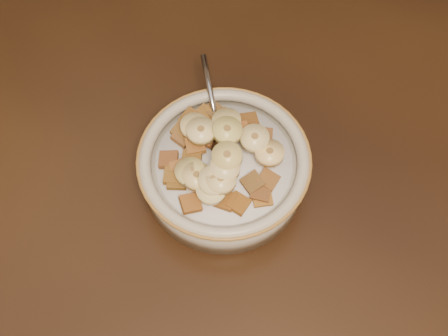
% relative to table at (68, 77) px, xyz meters
% --- Properties ---
extents(floor, '(4.00, 4.50, 0.10)m').
position_rel_table_xyz_m(floor, '(0.00, 0.00, -0.78)').
color(floor, '#422816').
rests_on(floor, ground).
extents(table, '(1.42, 0.93, 0.04)m').
position_rel_table_xyz_m(table, '(0.00, 0.00, 0.00)').
color(table, '#311E0D').
rests_on(table, floor).
extents(cereal_bowl, '(0.18, 0.18, 0.04)m').
position_rel_table_xyz_m(cereal_bowl, '(0.25, -0.07, 0.04)').
color(cereal_bowl, '#ACA99E').
rests_on(cereal_bowl, table).
extents(milk, '(0.15, 0.15, 0.00)m').
position_rel_table_xyz_m(milk, '(0.25, -0.07, 0.06)').
color(milk, silver).
rests_on(milk, cereal_bowl).
extents(spoon, '(0.05, 0.05, 0.01)m').
position_rel_table_xyz_m(spoon, '(0.24, -0.04, 0.07)').
color(spoon, '#ACB1BF').
rests_on(spoon, cereal_bowl).
extents(cereal_square_0, '(0.03, 0.03, 0.01)m').
position_rel_table_xyz_m(cereal_square_0, '(0.26, -0.01, 0.07)').
color(cereal_square_0, brown).
rests_on(cereal_square_0, milk).
extents(cereal_square_1, '(0.03, 0.03, 0.01)m').
position_rel_table_xyz_m(cereal_square_1, '(0.26, -0.03, 0.08)').
color(cereal_square_1, brown).
rests_on(cereal_square_1, milk).
extents(cereal_square_2, '(0.03, 0.03, 0.01)m').
position_rel_table_xyz_m(cereal_square_2, '(0.31, -0.09, 0.07)').
color(cereal_square_2, olive).
rests_on(cereal_square_2, milk).
extents(cereal_square_3, '(0.02, 0.02, 0.01)m').
position_rel_table_xyz_m(cereal_square_3, '(0.23, -0.06, 0.08)').
color(cereal_square_3, brown).
rests_on(cereal_square_3, milk).
extents(cereal_square_4, '(0.03, 0.03, 0.01)m').
position_rel_table_xyz_m(cereal_square_4, '(0.20, -0.09, 0.07)').
color(cereal_square_4, brown).
rests_on(cereal_square_4, milk).
extents(cereal_square_5, '(0.03, 0.03, 0.01)m').
position_rel_table_xyz_m(cereal_square_5, '(0.24, -0.13, 0.07)').
color(cereal_square_5, '#9D5C28').
rests_on(cereal_square_5, milk).
extents(cereal_square_6, '(0.02, 0.02, 0.01)m').
position_rel_table_xyz_m(cereal_square_6, '(0.27, -0.11, 0.07)').
color(cereal_square_6, brown).
rests_on(cereal_square_6, milk).
extents(cereal_square_7, '(0.03, 0.03, 0.01)m').
position_rel_table_xyz_m(cereal_square_7, '(0.21, -0.03, 0.07)').
color(cereal_square_7, brown).
rests_on(cereal_square_7, milk).
extents(cereal_square_8, '(0.03, 0.03, 0.01)m').
position_rel_table_xyz_m(cereal_square_8, '(0.22, -0.11, 0.07)').
color(cereal_square_8, brown).
rests_on(cereal_square_8, milk).
extents(cereal_square_9, '(0.03, 0.03, 0.01)m').
position_rel_table_xyz_m(cereal_square_9, '(0.28, -0.02, 0.07)').
color(cereal_square_9, brown).
rests_on(cereal_square_9, milk).
extents(cereal_square_10, '(0.03, 0.03, 0.01)m').
position_rel_table_xyz_m(cereal_square_10, '(0.22, -0.09, 0.08)').
color(cereal_square_10, brown).
rests_on(cereal_square_10, milk).
extents(cereal_square_11, '(0.03, 0.03, 0.01)m').
position_rel_table_xyz_m(cereal_square_11, '(0.21, -0.11, 0.07)').
color(cereal_square_11, '#9B6524').
rests_on(cereal_square_11, milk).
extents(cereal_square_12, '(0.03, 0.03, 0.01)m').
position_rel_table_xyz_m(cereal_square_12, '(0.22, -0.07, 0.08)').
color(cereal_square_12, olive).
rests_on(cereal_square_12, milk).
extents(cereal_square_13, '(0.02, 0.02, 0.01)m').
position_rel_table_xyz_m(cereal_square_13, '(0.30, -0.09, 0.07)').
color(cereal_square_13, brown).
rests_on(cereal_square_13, milk).
extents(cereal_square_14, '(0.03, 0.03, 0.01)m').
position_rel_table_xyz_m(cereal_square_14, '(0.22, -0.02, 0.07)').
color(cereal_square_14, brown).
rests_on(cereal_square_14, milk).
extents(cereal_square_15, '(0.02, 0.02, 0.01)m').
position_rel_table_xyz_m(cereal_square_15, '(0.31, -0.07, 0.07)').
color(cereal_square_15, brown).
rests_on(cereal_square_15, milk).
extents(cereal_square_16, '(0.02, 0.02, 0.01)m').
position_rel_table_xyz_m(cereal_square_16, '(0.29, -0.11, 0.07)').
color(cereal_square_16, '#935C1B').
rests_on(cereal_square_16, milk).
extents(cereal_square_17, '(0.03, 0.03, 0.01)m').
position_rel_table_xyz_m(cereal_square_17, '(0.29, -0.08, 0.07)').
color(cereal_square_17, brown).
rests_on(cereal_square_17, milk).
extents(cereal_square_18, '(0.02, 0.02, 0.01)m').
position_rel_table_xyz_m(cereal_square_18, '(0.20, -0.04, 0.07)').
color(cereal_square_18, brown).
rests_on(cereal_square_18, milk).
extents(cereal_square_19, '(0.02, 0.03, 0.01)m').
position_rel_table_xyz_m(cereal_square_19, '(0.20, -0.06, 0.07)').
color(cereal_square_19, brown).
rests_on(cereal_square_19, milk).
extents(cereal_square_20, '(0.03, 0.03, 0.01)m').
position_rel_table_xyz_m(cereal_square_20, '(0.23, -0.03, 0.07)').
color(cereal_square_20, brown).
rests_on(cereal_square_20, milk).
extents(cereal_square_21, '(0.03, 0.03, 0.01)m').
position_rel_table_xyz_m(cereal_square_21, '(0.21, -0.04, 0.07)').
color(cereal_square_21, brown).
rests_on(cereal_square_21, milk).
extents(cereal_square_22, '(0.03, 0.03, 0.01)m').
position_rel_table_xyz_m(cereal_square_22, '(0.24, -0.02, 0.07)').
color(cereal_square_22, brown).
rests_on(cereal_square_22, milk).
extents(cereal_square_23, '(0.03, 0.03, 0.01)m').
position_rel_table_xyz_m(cereal_square_23, '(0.28, -0.03, 0.08)').
color(cereal_square_23, brown).
rests_on(cereal_square_23, milk).
extents(cereal_square_24, '(0.02, 0.02, 0.01)m').
position_rel_table_xyz_m(cereal_square_24, '(0.20, -0.05, 0.07)').
color(cereal_square_24, brown).
rests_on(cereal_square_24, milk).
extents(cereal_square_25, '(0.03, 0.03, 0.01)m').
position_rel_table_xyz_m(cereal_square_25, '(0.23, -0.02, 0.07)').
color(cereal_square_25, '#97601F').
rests_on(cereal_square_25, milk).
extents(cereal_square_26, '(0.03, 0.03, 0.01)m').
position_rel_table_xyz_m(cereal_square_26, '(0.22, -0.10, 0.07)').
color(cereal_square_26, brown).
rests_on(cereal_square_26, milk).
extents(cereal_square_27, '(0.03, 0.03, 0.01)m').
position_rel_table_xyz_m(cereal_square_27, '(0.20, -0.03, 0.07)').
color(cereal_square_27, brown).
rests_on(cereal_square_27, milk).
extents(banana_slice_0, '(0.04, 0.04, 0.01)m').
position_rel_table_xyz_m(banana_slice_0, '(0.28, -0.04, 0.09)').
color(banana_slice_0, '#F2D995').
rests_on(banana_slice_0, milk).
extents(banana_slice_1, '(0.03, 0.03, 0.01)m').
position_rel_table_xyz_m(banana_slice_1, '(0.26, -0.09, 0.09)').
color(banana_slice_1, beige).
rests_on(banana_slice_1, milk).
extents(banana_slice_2, '(0.03, 0.03, 0.02)m').
position_rel_table_xyz_m(banana_slice_2, '(0.26, -0.11, 0.09)').
color(banana_slice_2, beige).
rests_on(banana_slice_2, milk).
extents(banana_slice_3, '(0.04, 0.04, 0.02)m').
position_rel_table_xyz_m(banana_slice_3, '(0.24, -0.10, 0.08)').
color(banana_slice_3, tan).
rests_on(banana_slice_3, milk).
extents(banana_slice_4, '(0.04, 0.04, 0.01)m').
position_rel_table_xyz_m(banana_slice_4, '(0.24, -0.03, 0.09)').
color(banana_slice_4, '#DACA75').
rests_on(banana_slice_4, milk).
extents(banana_slice_5, '(0.03, 0.03, 0.01)m').
position_rel_table_xyz_m(banana_slice_5, '(0.25, -0.05, 0.10)').
color(banana_slice_5, '#E9DC73').
rests_on(banana_slice_5, milk).
extents(banana_slice_6, '(0.04, 0.04, 0.01)m').
position_rel_table_xyz_m(banana_slice_6, '(0.30, -0.05, 0.08)').
color(banana_slice_6, '#F1D484').
rests_on(banana_slice_6, milk).
extents(banana_slice_7, '(0.04, 0.04, 0.01)m').
position_rel_table_xyz_m(banana_slice_7, '(0.26, -0.11, 0.09)').
color(banana_slice_7, '#F5E9A1').
rests_on(banana_slice_7, milk).
extents(banana_slice_8, '(0.04, 0.04, 0.01)m').
position_rel_table_xyz_m(banana_slice_8, '(0.27, -0.10, 0.09)').
color(banana_slice_8, beige).
rests_on(banana_slice_8, milk).
extents(banana_slice_9, '(0.04, 0.04, 0.01)m').
position_rel_table_xyz_m(banana_slice_9, '(0.23, -0.10, 0.08)').
color(banana_slice_9, '#D9C171').
rests_on(banana_slice_9, milk).
extents(banana_slice_10, '(0.04, 0.04, 0.01)m').
position_rel_table_xyz_m(banana_slice_10, '(0.26, -0.08, 0.10)').
color(banana_slice_10, '#DECB6F').
rests_on(banana_slice_10, milk).
extents(banana_slice_11, '(0.04, 0.04, 0.01)m').
position_rel_table_xyz_m(banana_slice_11, '(0.22, -0.06, 0.09)').
color(banana_slice_11, '#F3DB92').
rests_on(banana_slice_11, milk).
extents(banana_slice_12, '(0.04, 0.04, 0.01)m').
position_rel_table_xyz_m(banana_slice_12, '(0.21, -0.05, 0.08)').
color(banana_slice_12, '#E9D081').
rests_on(banana_slice_12, milk).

